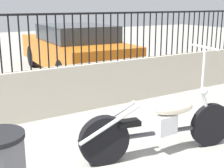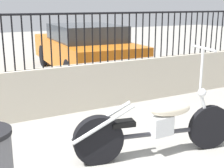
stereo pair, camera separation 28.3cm
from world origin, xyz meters
TOP-DOWN VIEW (x-y plane):
  - low_wall at (0.00, 3.06)m, footprint 9.96×0.18m
  - fence_railing at (0.00, 3.06)m, footprint 9.96×0.04m
  - motorcycle_dark_grey at (1.01, 1.04)m, footprint 2.07×0.70m
  - car_orange at (2.27, 5.96)m, footprint 2.06×4.49m

SIDE VIEW (x-z plane):
  - motorcycle_dark_grey at x=1.01m, z-range -0.29..1.06m
  - low_wall at x=0.00m, z-range 0.00..0.83m
  - car_orange at x=2.27m, z-range 0.02..1.33m
  - fence_railing at x=0.00m, z-range 0.94..1.82m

